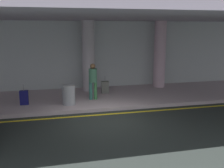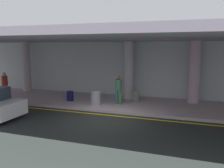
{
  "view_description": "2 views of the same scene",
  "coord_description": "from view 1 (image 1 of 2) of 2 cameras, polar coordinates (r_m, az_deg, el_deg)",
  "views": [
    {
      "loc": [
        -2.12,
        -9.57,
        3.4
      ],
      "look_at": [
        0.65,
        1.88,
        0.97
      ],
      "focal_mm": 43.4,
      "sensor_mm": 36.0,
      "label": 1
    },
    {
      "loc": [
        4.01,
        -10.5,
        3.4
      ],
      "look_at": [
        -0.37,
        2.19,
        1.37
      ],
      "focal_mm": 38.5,
      "sensor_mm": 36.0,
      "label": 2
    }
  ],
  "objects": [
    {
      "name": "support_column_left_mid",
      "position": [
        14.24,
        -4.98,
        5.85
      ],
      "size": [
        0.65,
        0.65,
        3.65
      ],
      "primitive_type": "cylinder",
      "color": "#B0A7AC",
      "rests_on": "sidewalk"
    },
    {
      "name": "suitcase_upright_secondary",
      "position": [
        12.33,
        -18.03,
        -2.74
      ],
      "size": [
        0.36,
        0.22,
        0.9
      ],
      "rotation": [
        0.0,
        0.0,
        -0.17
      ],
      "color": "#11114E",
      "rests_on": "sidewalk"
    },
    {
      "name": "sidewalk",
      "position": [
        13.27,
        -3.97,
        -2.9
      ],
      "size": [
        26.0,
        4.2,
        0.15
      ],
      "primitive_type": "cube",
      "color": "#B4A2A6",
      "rests_on": "ground"
    },
    {
      "name": "trash_bin_steel",
      "position": [
        11.88,
        -9.09,
        -2.27
      ],
      "size": [
        0.56,
        0.56,
        0.85
      ],
      "primitive_type": "cylinder",
      "color": "gray",
      "rests_on": "sidewalk"
    },
    {
      "name": "ceiling_overhang",
      "position": [
        12.37,
        -3.82,
        14.16
      ],
      "size": [
        28.0,
        13.2,
        0.3
      ],
      "primitive_type": "cube",
      "color": "#978B9E",
      "rests_on": "support_column_far_left"
    },
    {
      "name": "person_waiting_for_ride",
      "position": [
        12.48,
        -4.05,
        1.05
      ],
      "size": [
        0.38,
        0.38,
        1.68
      ],
      "rotation": [
        0.0,
        0.0,
        3.5
      ],
      "color": "#2A5E55",
      "rests_on": "sidewalk"
    },
    {
      "name": "ground_plane",
      "position": [
        10.38,
        -1.05,
        -7.49
      ],
      "size": [
        60.0,
        60.0,
        0.0
      ],
      "primitive_type": "plane",
      "color": "#252A27"
    },
    {
      "name": "terminal_back_wall",
      "position": [
        15.14,
        -5.5,
        5.9
      ],
      "size": [
        26.0,
        0.3,
        3.8
      ],
      "primitive_type": "cube",
      "color": "#ACB2B2",
      "rests_on": "ground"
    },
    {
      "name": "support_column_center",
      "position": [
        15.35,
        10.02,
        6.14
      ],
      "size": [
        0.65,
        0.65,
        3.65
      ],
      "primitive_type": "cylinder",
      "color": "#BA9BA9",
      "rests_on": "sidewalk"
    },
    {
      "name": "suitcase_upright_primary",
      "position": [
        13.79,
        -1.48,
        -0.67
      ],
      "size": [
        0.36,
        0.22,
        0.9
      ],
      "rotation": [
        0.0,
        0.0,
        -0.18
      ],
      "color": "#5D5F57",
      "rests_on": "sidewalk"
    },
    {
      "name": "lane_stripe_yellow",
      "position": [
        10.95,
        -1.76,
        -6.43
      ],
      "size": [
        26.0,
        0.14,
        0.01
      ],
      "primitive_type": "cube",
      "color": "yellow",
      "rests_on": "ground"
    }
  ]
}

